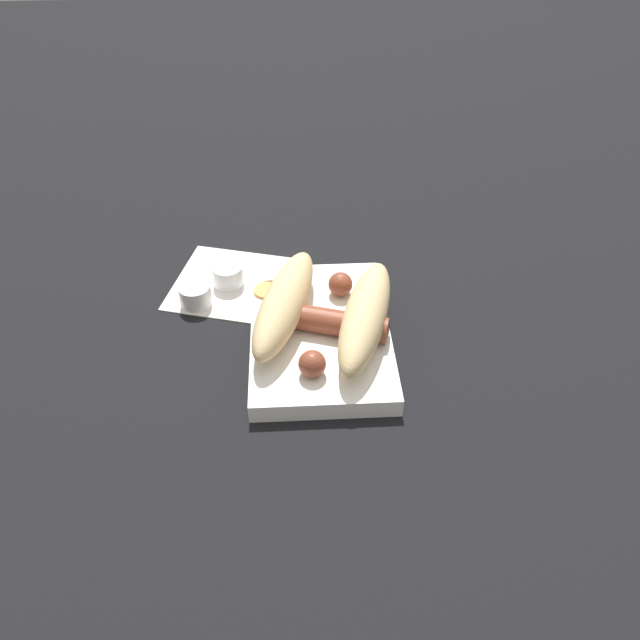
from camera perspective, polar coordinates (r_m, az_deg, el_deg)
ground_plane at (r=0.76m, az=0.00°, el=-1.91°), size 3.00×3.00×0.00m
food_tray at (r=0.75m, az=0.00°, el=-1.25°), size 0.24×0.16×0.02m
bread_roll at (r=0.72m, az=0.40°, el=0.98°), size 0.23×0.20×0.05m
sausage at (r=0.73m, az=0.67°, el=-0.11°), size 0.17×0.14×0.03m
pickled_veggies at (r=0.78m, az=-3.50°, el=2.37°), size 0.07×0.07×0.01m
napkin at (r=0.85m, az=-8.24°, el=3.40°), size 0.18×0.18×0.00m
condiment_cup_near at (r=0.84m, az=-8.39°, el=3.96°), size 0.04×0.04×0.03m
condiment_cup_far at (r=0.82m, az=-11.31°, el=2.13°), size 0.04×0.04×0.03m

